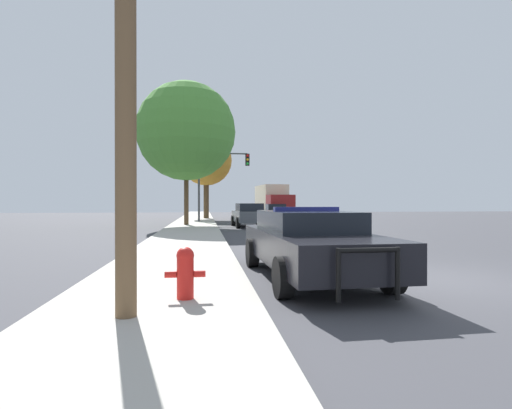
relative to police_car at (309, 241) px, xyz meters
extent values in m
plane|color=#3D3D42|center=(2.27, -0.51, -0.74)|extent=(110.00, 110.00, 0.00)
cube|color=#ADA89E|center=(-2.83, -0.51, -0.67)|extent=(3.00, 110.00, 0.13)
cube|color=black|center=(0.00, -0.05, -0.10)|extent=(2.09, 5.21, 0.61)
cube|color=black|center=(-0.01, 0.20, 0.41)|extent=(1.73, 2.73, 0.40)
cylinder|color=black|center=(0.99, -1.61, -0.40)|extent=(0.26, 0.68, 0.68)
cylinder|color=black|center=(-0.88, -1.68, -0.40)|extent=(0.26, 0.68, 0.68)
cylinder|color=black|center=(0.88, 1.57, -0.40)|extent=(0.26, 0.68, 0.68)
cylinder|color=black|center=(-0.99, 1.51, -0.40)|extent=(0.26, 0.68, 0.68)
cylinder|color=black|center=(0.52, -2.73, -0.19)|extent=(0.07, 0.07, 0.73)
cylinder|color=black|center=(-0.34, -2.76, -0.19)|extent=(0.07, 0.07, 0.73)
cylinder|color=black|center=(0.09, -2.74, 0.15)|extent=(0.91, 0.10, 0.07)
cube|color=navy|center=(-0.01, 0.20, 0.66)|extent=(1.38, 0.25, 0.09)
cube|color=navy|center=(0.96, -0.02, -0.06)|extent=(0.14, 3.70, 0.17)
cylinder|color=red|center=(-2.41, -2.03, -0.31)|extent=(0.25, 0.25, 0.60)
sphere|color=red|center=(-2.41, -2.03, 0.02)|extent=(0.26, 0.26, 0.26)
cylinder|color=red|center=(-2.62, -2.03, -0.25)|extent=(0.17, 0.10, 0.10)
cylinder|color=red|center=(-2.20, -2.03, -0.25)|extent=(0.17, 0.10, 0.10)
cylinder|color=#424247|center=(-2.50, 22.05, 2.01)|extent=(0.16, 0.16, 5.24)
cylinder|color=#424247|center=(-0.69, 22.05, 4.48)|extent=(3.63, 0.11, 0.11)
cube|color=black|center=(1.13, 22.05, 4.03)|extent=(0.30, 0.24, 0.90)
sphere|color=red|center=(1.13, 21.92, 4.33)|extent=(0.20, 0.20, 0.20)
sphere|color=orange|center=(1.13, 21.92, 4.03)|extent=(0.20, 0.20, 0.20)
sphere|color=green|center=(1.13, 21.92, 3.73)|extent=(0.20, 0.20, 0.20)
cube|color=#474C51|center=(0.66, 17.01, -0.07)|extent=(1.85, 4.48, 0.65)
cube|color=black|center=(0.67, 16.79, 0.50)|extent=(1.54, 2.35, 0.49)
cylinder|color=black|center=(-0.22, 18.35, -0.40)|extent=(0.26, 0.69, 0.68)
cylinder|color=black|center=(1.45, 18.41, -0.40)|extent=(0.26, 0.69, 0.68)
cylinder|color=black|center=(-0.12, 15.61, -0.40)|extent=(0.26, 0.69, 0.68)
cylinder|color=black|center=(1.54, 15.67, -0.40)|extent=(0.26, 0.69, 0.68)
cube|color=black|center=(4.19, 26.91, -0.13)|extent=(1.94, 4.38, 0.56)
cube|color=black|center=(4.20, 27.13, 0.41)|extent=(1.62, 2.30, 0.51)
cylinder|color=black|center=(5.03, 25.54, -0.41)|extent=(0.26, 0.66, 0.65)
cylinder|color=black|center=(3.27, 25.60, -0.41)|extent=(0.26, 0.66, 0.65)
cylinder|color=black|center=(5.12, 28.22, -0.41)|extent=(0.26, 0.66, 0.65)
cylinder|color=black|center=(3.35, 28.28, -0.41)|extent=(0.26, 0.66, 0.65)
cube|color=maroon|center=(4.77, 27.75, 0.60)|extent=(2.41, 2.18, 1.78)
cube|color=beige|center=(4.52, 31.37, 1.11)|extent=(2.63, 5.36, 2.79)
cylinder|color=black|center=(5.87, 28.03, -0.29)|extent=(0.34, 0.92, 0.91)
cylinder|color=black|center=(3.65, 27.88, -0.29)|extent=(0.34, 0.92, 0.91)
cylinder|color=black|center=(5.57, 32.42, -0.29)|extent=(0.34, 0.92, 0.91)
cylinder|color=black|center=(3.34, 32.27, -0.29)|extent=(0.34, 0.92, 0.91)
cylinder|color=#4C3823|center=(-3.24, 17.63, 1.49)|extent=(0.29, 0.29, 4.20)
sphere|color=#4C8E38|center=(-3.24, 17.63, 5.30)|extent=(6.23, 6.23, 6.23)
cylinder|color=#4C3823|center=(-1.93, 28.05, 1.37)|extent=(0.47, 0.47, 3.96)
sphere|color=#B77F28|center=(-1.93, 28.05, 4.61)|extent=(4.59, 4.59, 4.59)
camera|label=1|loc=(-2.14, -7.94, 0.80)|focal=28.00mm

